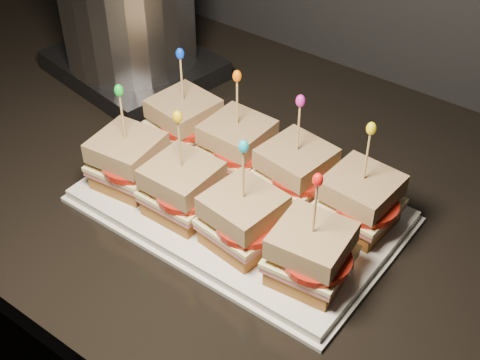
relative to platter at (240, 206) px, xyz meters
The scene contains 60 objects.
granite_slab 0.16m from the platter, 28.21° to the left, with size 2.28×0.73×0.04m, color black.
platter is the anchor object (origin of this frame).
platter_rim 0.01m from the platter, ahead, with size 0.42×0.27×0.01m, color white.
sandwich_0_bread_bot 0.16m from the platter, 158.21° to the left, with size 0.08×0.08×0.02m, color brown.
sandwich_0_ham 0.16m from the platter, 158.21° to the left, with size 0.09×0.09×0.01m, color #C15658.
sandwich_0_cheese 0.16m from the platter, 158.21° to the left, with size 0.09×0.09×0.01m, color #FBF2A2.
sandwich_0_tomato 0.15m from the platter, 158.66° to the left, with size 0.08×0.08×0.01m, color #AB1C10.
sandwich_0_bread_top 0.17m from the platter, 158.21° to the left, with size 0.08×0.08×0.03m, color brown.
sandwich_0_pick 0.19m from the platter, 158.21° to the left, with size 0.00×0.00×0.09m, color tan.
sandwich_0_frill 0.22m from the platter, 158.21° to the left, with size 0.01×0.01×0.02m, color #093CE2.
sandwich_1_bread_bot 0.08m from the platter, 129.83° to the left, with size 0.08×0.08×0.02m, color brown.
sandwich_1_ham 0.08m from the platter, 129.83° to the left, with size 0.09×0.09×0.01m, color #C15658.
sandwich_1_cheese 0.09m from the platter, 129.83° to the left, with size 0.09×0.09×0.01m, color #FBF2A2.
sandwich_1_tomato 0.08m from the platter, 125.01° to the left, with size 0.08×0.08×0.01m, color #AB1C10.
sandwich_1_bread_top 0.10m from the platter, 129.83° to the left, with size 0.08×0.08×0.03m, color brown.
sandwich_1_pick 0.14m from the platter, 129.83° to the left, with size 0.00×0.00×0.09m, color tan.
sandwich_1_frill 0.18m from the platter, 129.83° to the left, with size 0.01×0.01×0.02m, color #FD6805.
sandwich_2_bread_bot 0.08m from the platter, 50.17° to the left, with size 0.08×0.08×0.02m, color brown.
sandwich_2_ham 0.08m from the platter, 50.17° to the left, with size 0.09×0.09×0.01m, color #C15658.
sandwich_2_cheese 0.09m from the platter, 50.17° to the left, with size 0.09×0.09×0.01m, color #FBF2A2.
sandwich_2_tomato 0.09m from the platter, 40.80° to the left, with size 0.08×0.08×0.01m, color #AB1C10.
sandwich_2_bread_top 0.10m from the platter, 50.17° to the left, with size 0.08×0.08×0.03m, color brown.
sandwich_2_pick 0.14m from the platter, 50.17° to the left, with size 0.00×0.00×0.09m, color tan.
sandwich_2_frill 0.18m from the platter, 50.17° to the left, with size 0.01×0.01×0.02m, color #C51D95.
sandwich_3_bread_bot 0.16m from the platter, 21.79° to the left, with size 0.08×0.08×0.02m, color brown.
sandwich_3_ham 0.16m from the platter, 21.79° to the left, with size 0.09×0.09×0.01m, color #C15658.
sandwich_3_cheese 0.16m from the platter, 21.79° to the left, with size 0.09×0.09×0.01m, color #FBF2A2.
sandwich_3_tomato 0.17m from the platter, 18.34° to the left, with size 0.08×0.08×0.01m, color #AB1C10.
sandwich_3_bread_top 0.17m from the platter, 21.79° to the left, with size 0.08×0.08×0.03m, color brown.
sandwich_3_pick 0.19m from the platter, 21.79° to the left, with size 0.00×0.00×0.09m, color tan.
sandwich_3_frill 0.22m from the platter, 21.79° to the left, with size 0.01×0.01×0.02m, color yellow.
sandwich_4_bread_bot 0.16m from the platter, 158.21° to the right, with size 0.08×0.08×0.02m, color brown.
sandwich_4_ham 0.16m from the platter, 158.21° to the right, with size 0.09×0.09×0.01m, color #C15658.
sandwich_4_cheese 0.16m from the platter, 158.21° to the right, with size 0.09×0.09×0.01m, color #FBF2A2.
sandwich_4_tomato 0.16m from the platter, 154.35° to the right, with size 0.08×0.08×0.01m, color #AB1C10.
sandwich_4_bread_top 0.17m from the platter, 158.21° to the right, with size 0.08×0.08×0.03m, color brown.
sandwich_4_pick 0.19m from the platter, 158.21° to the right, with size 0.00×0.00×0.09m, color tan.
sandwich_4_frill 0.22m from the platter, 158.21° to the right, with size 0.01×0.01×0.02m, color green.
sandwich_5_bread_bot 0.08m from the platter, 129.83° to the right, with size 0.08×0.08×0.02m, color brown.
sandwich_5_ham 0.08m from the platter, 129.83° to the right, with size 0.09×0.09×0.01m, color #C15658.
sandwich_5_cheese 0.09m from the platter, 129.83° to the right, with size 0.09×0.09×0.01m, color #FBF2A2.
sandwich_5_tomato 0.09m from the platter, 119.69° to the right, with size 0.08×0.08×0.01m, color #AB1C10.
sandwich_5_bread_top 0.10m from the platter, 129.83° to the right, with size 0.08×0.08×0.03m, color brown.
sandwich_5_pick 0.14m from the platter, 129.83° to the right, with size 0.00×0.00×0.09m, color tan.
sandwich_5_frill 0.18m from the platter, 129.83° to the right, with size 0.01×0.01×0.02m, color #E6B70D.
sandwich_6_bread_bot 0.08m from the platter, 50.17° to the right, with size 0.08×0.08×0.02m, color brown.
sandwich_6_ham 0.08m from the platter, 50.17° to the right, with size 0.09×0.09×0.01m, color #C15658.
sandwich_6_cheese 0.09m from the platter, 50.17° to the right, with size 0.09×0.09×0.01m, color #FBF2A2.
sandwich_6_tomato 0.10m from the platter, 46.69° to the right, with size 0.08×0.08×0.01m, color #AB1C10.
sandwich_6_bread_top 0.10m from the platter, 50.17° to the right, with size 0.08×0.08×0.03m, color brown.
sandwich_6_pick 0.14m from the platter, 50.17° to the right, with size 0.00×0.00×0.09m, color tan.
sandwich_6_frill 0.18m from the platter, 50.17° to the right, with size 0.01×0.01×0.02m, color #13AEC3.
sandwich_7_bread_bot 0.16m from the platter, 21.79° to the right, with size 0.08×0.08×0.02m, color brown.
sandwich_7_ham 0.16m from the platter, 21.79° to the right, with size 0.09×0.09×0.01m, color #C15658.
sandwich_7_cheese 0.16m from the platter, 21.79° to the right, with size 0.09×0.09×0.01m, color #FBF2A2.
sandwich_7_tomato 0.18m from the platter, 22.16° to the right, with size 0.08×0.08×0.01m, color #AB1C10.
sandwich_7_bread_top 0.17m from the platter, 21.79° to the right, with size 0.08×0.08×0.03m, color brown.
sandwich_7_pick 0.19m from the platter, 21.79° to the right, with size 0.00×0.00×0.09m, color tan.
sandwich_7_frill 0.22m from the platter, 21.79° to the right, with size 0.01×0.01×0.02m, color red.
appliance_base 0.41m from the platter, 154.17° to the left, with size 0.27×0.22×0.03m, color #262628.
Camera 1 is at (0.10, 1.03, 1.48)m, focal length 50.00 mm.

